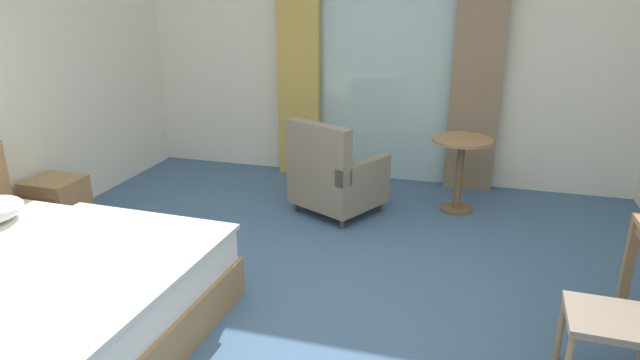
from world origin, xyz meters
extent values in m
cube|color=#426084|center=(0.00, 0.00, -0.05)|extent=(6.02, 6.72, 0.10)
cube|color=white|center=(0.00, 3.10, 1.40)|extent=(5.62, 0.12, 2.80)
cube|color=silver|center=(0.07, 3.02, 1.23)|extent=(1.47, 0.02, 2.46)
cube|color=tan|center=(-0.89, 2.92, 1.26)|extent=(0.48, 0.10, 2.51)
cube|color=#897056|center=(1.02, 2.92, 1.26)|extent=(0.50, 0.10, 2.51)
cube|color=#9E754C|center=(-1.45, -0.59, 0.14)|extent=(2.06, 1.76, 0.28)
cube|color=white|center=(-1.45, -0.59, 0.39)|extent=(2.00, 1.71, 0.23)
cube|color=silver|center=(-1.12, -0.60, 0.52)|extent=(1.38, 1.72, 0.03)
cube|color=#9E754C|center=(-2.41, 0.73, 0.25)|extent=(0.43, 0.40, 0.50)
cube|color=olive|center=(-2.41, 0.53, 0.35)|extent=(0.37, 0.01, 0.12)
cube|color=#9E754C|center=(2.07, 0.63, 0.35)|extent=(0.06, 0.06, 0.70)
cube|color=gray|center=(1.83, -0.15, 0.43)|extent=(0.48, 0.43, 0.04)
cylinder|color=#9E754C|center=(1.63, 0.04, 0.20)|extent=(0.04, 0.04, 0.41)
cube|color=gray|center=(-0.16, 1.89, 0.25)|extent=(0.95, 0.94, 0.31)
cube|color=gray|center=(-0.29, 1.64, 0.66)|extent=(0.69, 0.44, 0.51)
cube|color=gray|center=(0.11, 1.75, 0.49)|extent=(0.40, 0.66, 0.16)
cube|color=gray|center=(-0.43, 2.03, 0.49)|extent=(0.40, 0.66, 0.16)
cylinder|color=#4C3D2D|center=(0.24, 2.01, 0.05)|extent=(0.04, 0.04, 0.10)
cylinder|color=#4C3D2D|center=(-0.29, 2.28, 0.05)|extent=(0.04, 0.04, 0.10)
cylinder|color=#4C3D2D|center=(-0.03, 1.50, 0.05)|extent=(0.04, 0.04, 0.10)
cylinder|color=#4C3D2D|center=(-0.55, 1.78, 0.05)|extent=(0.04, 0.04, 0.10)
cylinder|color=#9E754C|center=(0.95, 2.25, 0.71)|extent=(0.56, 0.56, 0.03)
cylinder|color=brown|center=(0.95, 2.25, 0.35)|extent=(0.07, 0.07, 0.69)
cylinder|color=brown|center=(0.95, 2.25, 0.01)|extent=(0.31, 0.31, 0.02)
camera|label=1|loc=(1.04, -2.91, 2.05)|focal=30.73mm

